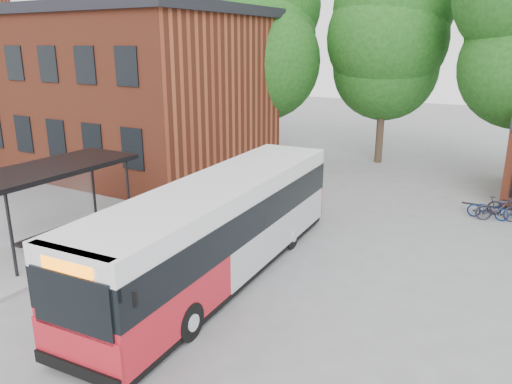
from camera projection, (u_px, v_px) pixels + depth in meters
The scene contains 9 objects.
ground at pixel (185, 264), 15.73m from camera, with size 100.00×100.00×0.00m, color slate.
station_building at pixel (98, 88), 28.24m from camera, with size 18.40×10.40×8.50m, color maroon, non-canonical shape.
bus_shelter at pixel (58, 207), 16.66m from camera, with size 3.60×7.00×2.90m, color black, non-canonical shape.
tree_0 at pixel (266, 64), 30.32m from camera, with size 7.92×7.92×11.00m, color #154412, non-canonical shape.
tree_1 at pixel (384, 71), 27.86m from camera, with size 7.92×7.92×10.40m, color #154412, non-canonical shape.
city_bus at pixel (220, 229), 14.59m from camera, with size 2.44×11.45×2.91m, color red, non-canonical shape.
bicycle_0 at pixel (488, 209), 19.69m from camera, with size 0.54×1.54×0.81m, color navy.
bicycle_1 at pixel (498, 209), 19.41m from camera, with size 0.47×1.65×0.99m, color #23222D.
bicycle_2 at pixel (511, 205), 20.00m from camera, with size 0.60×1.73×0.91m, color black.
Camera 1 is at (9.18, -11.36, 6.66)m, focal length 35.00 mm.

